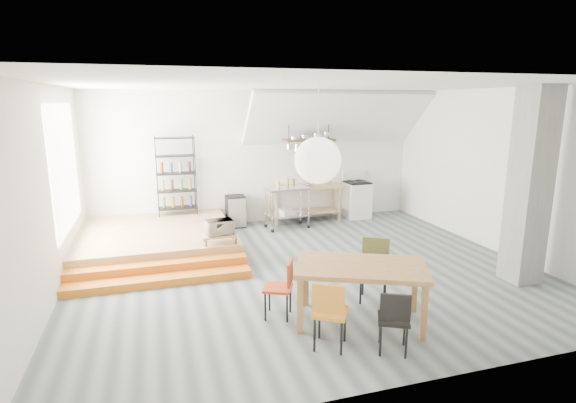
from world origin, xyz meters
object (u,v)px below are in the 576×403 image
object	(u,v)px
dining_table	(361,271)
mini_fridge	(236,211)
stove	(357,199)
rolling_cart	(287,202)

from	to	relation	value
dining_table	mini_fridge	world-z (taller)	dining_table
stove	rolling_cart	world-z (taller)	stove
stove	rolling_cart	distance (m)	2.08
stove	mini_fridge	xyz separation A→B (m)	(-3.16, 0.04, -0.11)
dining_table	mini_fridge	xyz separation A→B (m)	(-0.73, 5.26, -0.35)
stove	mini_fridge	distance (m)	3.16
rolling_cart	mini_fridge	xyz separation A→B (m)	(-1.13, 0.50, -0.26)
stove	dining_table	distance (m)	5.76
stove	mini_fridge	size ratio (longest dim) A/B	1.57
stove	mini_fridge	world-z (taller)	stove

